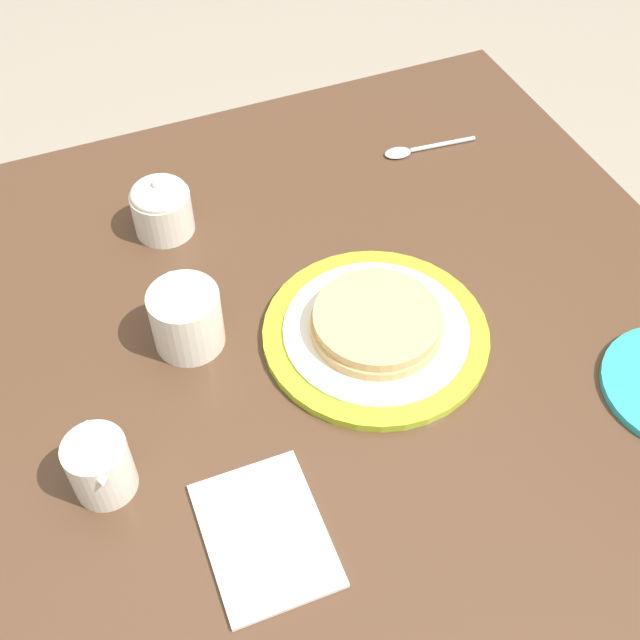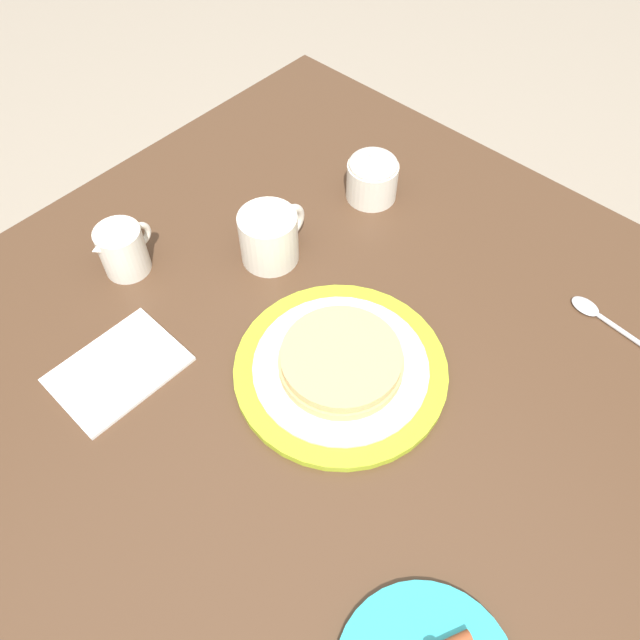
# 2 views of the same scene
# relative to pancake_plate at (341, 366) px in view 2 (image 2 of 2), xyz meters

# --- Properties ---
(ground_plane) EXTENTS (8.00, 8.00, 0.00)m
(ground_plane) POSITION_rel_pancake_plate_xyz_m (-0.05, 0.05, -0.76)
(ground_plane) COLOR gray
(dining_table) EXTENTS (1.17, 1.04, 0.74)m
(dining_table) POSITION_rel_pancake_plate_xyz_m (-0.05, 0.05, -0.13)
(dining_table) COLOR #4C3321
(dining_table) RESTS_ON ground_plane
(pancake_plate) EXTENTS (0.29, 0.29, 0.04)m
(pancake_plate) POSITION_rel_pancake_plate_xyz_m (0.00, 0.00, 0.00)
(pancake_plate) COLOR #AAC628
(pancake_plate) RESTS_ON dining_table
(coffee_mug) EXTENTS (0.12, 0.09, 0.08)m
(coffee_mug) POSITION_rel_pancake_plate_xyz_m (0.09, 0.22, 0.03)
(coffee_mug) COLOR silver
(coffee_mug) RESTS_ON dining_table
(creamer_pitcher) EXTENTS (0.10, 0.07, 0.08)m
(creamer_pitcher) POSITION_rel_pancake_plate_xyz_m (-0.08, 0.36, 0.02)
(creamer_pitcher) COLOR silver
(creamer_pitcher) RESTS_ON dining_table
(sugar_bowl) EXTENTS (0.08, 0.08, 0.09)m
(sugar_bowl) POSITION_rel_pancake_plate_xyz_m (0.30, 0.19, 0.03)
(sugar_bowl) COLOR silver
(sugar_bowl) RESTS_ON dining_table
(napkin) EXTENTS (0.17, 0.13, 0.01)m
(napkin) POSITION_rel_pancake_plate_xyz_m (-0.20, 0.22, -0.01)
(napkin) COLOR white
(napkin) RESTS_ON dining_table
(spoon) EXTENTS (0.03, 0.15, 0.01)m
(spoon) POSITION_rel_pancake_plate_xyz_m (0.32, -0.22, -0.01)
(spoon) COLOR silver
(spoon) RESTS_ON dining_table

